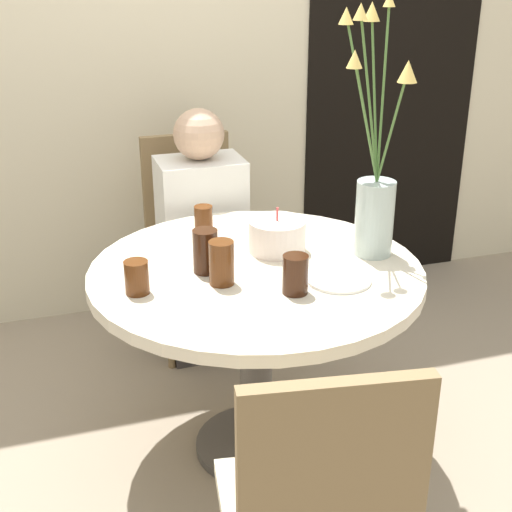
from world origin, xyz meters
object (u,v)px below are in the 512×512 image
at_px(side_plate, 339,279).
at_px(chair_far_back, 193,230).
at_px(person_guest, 202,245).
at_px(drink_glass_0, 221,263).
at_px(drink_glass_1, 137,277).
at_px(drink_glass_4, 204,222).
at_px(drink_glass_3, 295,274).
at_px(flower_vase, 374,188).
at_px(drink_glass_2, 205,251).
at_px(birthday_cake, 277,236).
at_px(chair_near_front, 318,510).

bearing_deg(side_plate, chair_far_back, 101.99).
bearing_deg(person_guest, chair_far_back, 90.65).
height_order(chair_far_back, drink_glass_0, chair_far_back).
bearing_deg(drink_glass_1, drink_glass_4, 51.53).
bearing_deg(drink_glass_0, drink_glass_3, -33.83).
xyz_separation_m(flower_vase, drink_glass_2, (-0.55, 0.02, -0.16)).
relative_size(flower_vase, side_plate, 4.06).
distance_m(birthday_cake, drink_glass_2, 0.28).
bearing_deg(person_guest, drink_glass_4, -102.08).
bearing_deg(person_guest, drink_glass_2, -102.32).
distance_m(drink_glass_0, drink_glass_3, 0.23).
bearing_deg(drink_glass_0, drink_glass_2, 104.06).
height_order(birthday_cake, drink_glass_1, birthday_cake).
height_order(side_plate, drink_glass_0, drink_glass_0).
bearing_deg(drink_glass_0, birthday_cake, 37.87).
relative_size(drink_glass_2, person_guest, 0.13).
xyz_separation_m(birthday_cake, person_guest, (-0.12, 0.60, -0.25)).
distance_m(chair_near_front, drink_glass_3, 0.72).
bearing_deg(drink_glass_4, drink_glass_2, -102.66).
distance_m(flower_vase, person_guest, 0.92).
relative_size(drink_glass_0, person_guest, 0.13).
xyz_separation_m(chair_near_front, drink_glass_1, (-0.25, 0.79, 0.24)).
xyz_separation_m(birthday_cake, drink_glass_3, (-0.05, -0.31, 0.00)).
distance_m(chair_far_back, flower_vase, 1.05).
bearing_deg(drink_glass_2, drink_glass_1, -159.43).
relative_size(chair_far_back, drink_glass_4, 7.89).
xyz_separation_m(drink_glass_0, drink_glass_3, (0.19, -0.13, -0.01)).
relative_size(flower_vase, drink_glass_0, 5.95).
distance_m(chair_far_back, drink_glass_1, 1.03).
distance_m(drink_glass_0, drink_glass_1, 0.25).
bearing_deg(drink_glass_3, drink_glass_0, 146.17).
bearing_deg(drink_glass_2, side_plate, -27.10).
bearing_deg(drink_glass_0, side_plate, -14.63).
bearing_deg(chair_far_back, drink_glass_3, -87.20).
height_order(chair_near_front, person_guest, person_guest).
bearing_deg(chair_near_front, person_guest, -85.78).
distance_m(flower_vase, drink_glass_2, 0.58).
distance_m(drink_glass_3, drink_glass_4, 0.53).
distance_m(side_plate, person_guest, 0.92).
xyz_separation_m(drink_glass_2, drink_glass_4, (0.06, 0.28, -0.01)).
distance_m(chair_far_back, chair_near_front, 1.72).
height_order(chair_near_front, drink_glass_0, chair_near_front).
relative_size(chair_near_front, drink_glass_3, 7.68).
distance_m(chair_far_back, drink_glass_4, 0.62).
bearing_deg(flower_vase, drink_glass_3, -149.53).
bearing_deg(flower_vase, drink_glass_0, -171.94).
relative_size(chair_near_front, flower_vase, 1.12).
xyz_separation_m(chair_far_back, drink_glass_4, (-0.09, -0.57, 0.25)).
relative_size(birthday_cake, person_guest, 0.18).
distance_m(drink_glass_0, person_guest, 0.84).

